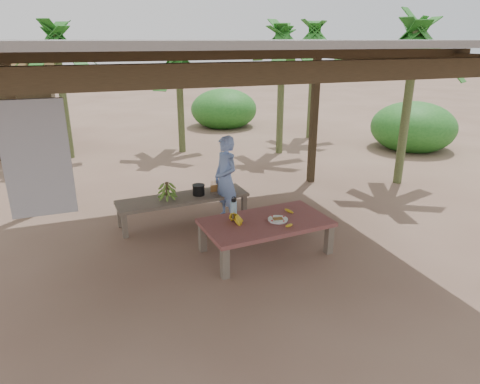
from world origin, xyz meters
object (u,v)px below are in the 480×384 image
object	(u,v)px
cooking_pot	(199,190)
ripe_banana_bunch	(233,219)
bench	(183,200)
water_flask	(234,209)
plate	(278,220)
work_table	(266,225)
woman	(226,179)

from	to	relation	value
cooking_pot	ripe_banana_bunch	bearing A→B (deg)	-85.62
bench	cooking_pot	size ratio (longest dim) A/B	11.00
ripe_banana_bunch	cooking_pot	distance (m)	1.46
bench	water_flask	world-z (taller)	water_flask
plate	cooking_pot	distance (m)	1.75
plate	cooking_pot	world-z (taller)	cooking_pot
plate	cooking_pot	size ratio (longest dim) A/B	1.41
bench	cooking_pot	distance (m)	0.31
bench	ripe_banana_bunch	distance (m)	1.51
ripe_banana_bunch	water_flask	bearing A→B (deg)	68.07
ripe_banana_bunch	plate	xyz separation A→B (m)	(0.64, -0.12, -0.06)
ripe_banana_bunch	cooking_pot	bearing A→B (deg)	94.38
bench	plate	xyz separation A→B (m)	(1.02, -1.57, 0.12)
water_flask	plate	bearing A→B (deg)	-27.33
bench	plate	distance (m)	1.88
work_table	cooking_pot	distance (m)	1.63
ripe_banana_bunch	woman	size ratio (longest dim) A/B	0.17
work_table	water_flask	size ratio (longest dim) A/B	5.48
plate	water_flask	world-z (taller)	water_flask
work_table	bench	distance (m)	1.74
work_table	cooking_pot	xyz separation A→B (m)	(-0.59, 1.52, 0.10)
plate	woman	distance (m)	1.47
ripe_banana_bunch	plate	size ratio (longest dim) A/B	0.89
plate	water_flask	size ratio (longest dim) A/B	0.84
plate	work_table	bearing A→B (deg)	157.77
bench	plate	bearing A→B (deg)	-60.78
bench	water_flask	distance (m)	1.38
woman	cooking_pot	bearing A→B (deg)	-123.96
ripe_banana_bunch	cooking_pot	xyz separation A→B (m)	(-0.11, 1.46, -0.04)
work_table	plate	bearing A→B (deg)	-26.85
cooking_pot	woman	xyz separation A→B (m)	(0.44, -0.16, 0.20)
ripe_banana_bunch	water_flask	world-z (taller)	water_flask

